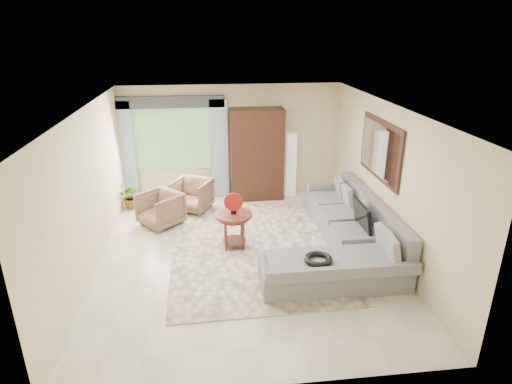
{
  "coord_description": "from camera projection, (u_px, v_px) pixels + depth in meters",
  "views": [
    {
      "loc": [
        -0.58,
        -6.66,
        3.78
      ],
      "look_at": [
        0.25,
        0.35,
        1.05
      ],
      "focal_mm": 30.0,
      "sensor_mm": 36.0,
      "label": 1
    }
  ],
  "objects": [
    {
      "name": "wall_mirror",
      "position": [
        380.0,
        150.0,
        7.56
      ],
      "size": [
        0.05,
        1.7,
        1.05
      ],
      "color": "black",
      "rests_on": "wall_right"
    },
    {
      "name": "ground",
      "position": [
        244.0,
        255.0,
        7.6
      ],
      "size": [
        6.0,
        6.0,
        0.0
      ],
      "primitive_type": "plane",
      "color": "silver",
      "rests_on": "ground"
    },
    {
      "name": "armoire",
      "position": [
        257.0,
        154.0,
        9.8
      ],
      "size": [
        1.2,
        0.55,
        2.1
      ],
      "primitive_type": "cube",
      "color": "black",
      "rests_on": "ground"
    },
    {
      "name": "armchair_left",
      "position": [
        160.0,
        209.0,
        8.62
      ],
      "size": [
        1.06,
        1.06,
        0.69
      ],
      "primitive_type": "imported",
      "rotation": [
        0.0,
        0.0,
        -0.82
      ],
      "color": "#966E52",
      "rests_on": "ground"
    },
    {
      "name": "area_rug",
      "position": [
        255.0,
        248.0,
        7.82
      ],
      "size": [
        3.08,
        4.06,
        0.02
      ],
      "primitive_type": "cube",
      "rotation": [
        0.0,
        0.0,
        0.02
      ],
      "color": "#F9E5C5",
      "rests_on": "ground"
    },
    {
      "name": "floor_lamp",
      "position": [
        290.0,
        165.0,
        10.05
      ],
      "size": [
        0.24,
        0.24,
        1.5
      ],
      "primitive_type": "cube",
      "color": "silver",
      "rests_on": "ground"
    },
    {
      "name": "tv_screen",
      "position": [
        362.0,
        215.0,
        7.43
      ],
      "size": [
        0.14,
        0.74,
        0.48
      ],
      "primitive_type": "cube",
      "rotation": [
        0.0,
        -0.17,
        0.0
      ],
      "color": "black",
      "rests_on": "sectional_sofa"
    },
    {
      "name": "window",
      "position": [
        172.0,
        139.0,
        9.69
      ],
      "size": [
        1.8,
        0.04,
        1.4
      ],
      "primitive_type": "cube",
      "color": "#669E59",
      "rests_on": "wall_back"
    },
    {
      "name": "coffee_table",
      "position": [
        234.0,
        230.0,
        7.74
      ],
      "size": [
        0.67,
        0.67,
        0.67
      ],
      "rotation": [
        0.0,
        0.0,
        0.1
      ],
      "color": "#4A1B13",
      "rests_on": "ground"
    },
    {
      "name": "red_disc",
      "position": [
        233.0,
        202.0,
        7.54
      ],
      "size": [
        0.34,
        0.06,
        0.34
      ],
      "primitive_type": "cylinder",
      "rotation": [
        1.57,
        0.0,
        -0.11
      ],
      "color": "#B31611",
      "rests_on": "coffee_table"
    },
    {
      "name": "potted_plant",
      "position": [
        131.0,
        196.0,
        9.47
      ],
      "size": [
        0.57,
        0.52,
        0.56
      ],
      "primitive_type": "imported",
      "rotation": [
        0.0,
        0.0,
        0.18
      ],
      "color": "#999999",
      "rests_on": "ground"
    },
    {
      "name": "armchair_right",
      "position": [
        192.0,
        195.0,
        9.34
      ],
      "size": [
        1.0,
        1.01,
        0.7
      ],
      "primitive_type": "imported",
      "rotation": [
        0.0,
        0.0,
        -0.45
      ],
      "color": "#8E664D",
      "rests_on": "ground"
    },
    {
      "name": "curtain_left",
      "position": [
        126.0,
        152.0,
        9.58
      ],
      "size": [
        0.4,
        0.08,
        2.3
      ],
      "primitive_type": "cube",
      "color": "#9EB7CC",
      "rests_on": "ground"
    },
    {
      "name": "sectional_sofa",
      "position": [
        346.0,
        240.0,
        7.52
      ],
      "size": [
        2.3,
        3.46,
        0.9
      ],
      "color": "gray",
      "rests_on": "ground"
    },
    {
      "name": "curtain_right",
      "position": [
        219.0,
        150.0,
        9.81
      ],
      "size": [
        0.4,
        0.08,
        2.3
      ],
      "primitive_type": "cube",
      "color": "#9EB7CC",
      "rests_on": "ground"
    },
    {
      "name": "valance",
      "position": [
        170.0,
        102.0,
        9.32
      ],
      "size": [
        2.4,
        0.12,
        0.26
      ],
      "primitive_type": "cube",
      "color": "#1E232D",
      "rests_on": "wall_back"
    },
    {
      "name": "garden_hose",
      "position": [
        318.0,
        259.0,
        6.37
      ],
      "size": [
        0.43,
        0.43,
        0.09
      ],
      "primitive_type": "torus",
      "color": "black",
      "rests_on": "sectional_sofa"
    }
  ]
}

